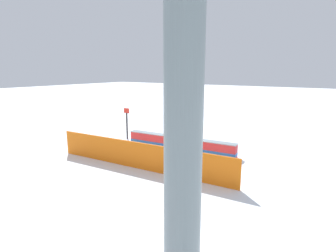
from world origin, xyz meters
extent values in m
plane|color=white|center=(0.00, 0.00, 0.00)|extent=(120.00, 120.00, 0.00)
cube|color=red|center=(0.00, 0.00, 0.33)|extent=(6.27, 0.82, 0.66)
cube|color=blue|center=(0.00, 0.00, 0.16)|extent=(6.28, 0.83, 0.16)
cube|color=#82959E|center=(0.00, 0.00, 0.68)|extent=(6.27, 0.88, 0.04)
cube|color=#2A281A|center=(0.14, 0.01, 0.71)|extent=(1.50, 0.80, 0.01)
cylinder|color=#394482|center=(0.42, 0.11, 1.01)|extent=(0.18, 0.18, 0.60)
cylinder|color=#394482|center=(-0.13, -0.09, 1.01)|extent=(0.18, 0.18, 0.60)
cube|color=orange|center=(0.25, 0.05, 1.60)|extent=(0.46, 0.37, 0.57)
sphere|color=black|center=(0.25, 0.05, 1.99)|extent=(0.22, 0.22, 0.22)
cylinder|color=orange|center=(0.36, 0.27, 1.62)|extent=(0.44, 0.24, 0.47)
cylinder|color=orange|center=(0.21, -0.14, 1.62)|extent=(0.31, 0.19, 0.54)
cube|color=orange|center=(0.00, 3.47, 0.59)|extent=(8.89, 0.65, 1.18)
cylinder|color=#262628|center=(3.86, -0.13, 0.82)|extent=(0.10, 0.10, 1.64)
cube|color=red|center=(3.86, -0.13, 1.79)|extent=(0.40, 0.04, 0.30)
camera|label=1|loc=(-7.17, 12.02, 4.24)|focal=28.58mm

